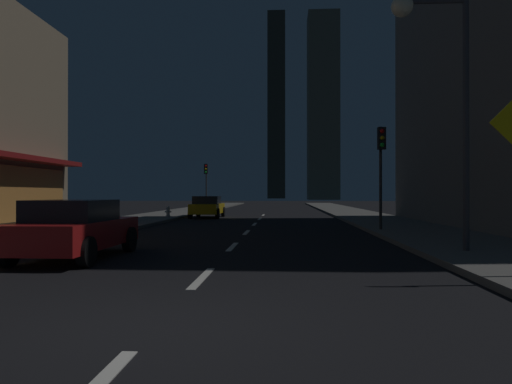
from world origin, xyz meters
TOP-DOWN VIEW (x-y plane):
  - ground_plane at (0.00, 32.00)m, footprint 78.00×136.00m
  - sidewalk_right at (7.00, 32.00)m, footprint 4.00×76.00m
  - sidewalk_left at (-7.00, 32.00)m, footprint 4.00×76.00m
  - lane_marking_center at (0.00, 13.60)m, footprint 0.16×33.40m
  - skyscraper_distant_tall at (-1.12, 159.52)m, footprint 6.20×7.66m
  - skyscraper_distant_mid at (12.49, 125.14)m, footprint 8.61×8.77m
  - car_parked_near at (-3.60, 5.65)m, footprint 1.98×4.24m
  - car_parked_far at (-3.60, 25.40)m, footprint 1.98×4.24m
  - fire_hydrant_far_left at (-5.90, 23.91)m, footprint 0.42×0.30m
  - traffic_light_near_right at (5.50, 13.62)m, footprint 0.32×0.48m
  - traffic_light_far_left at (-5.50, 36.10)m, footprint 0.32×0.48m
  - street_lamp_right at (5.38, 6.66)m, footprint 1.96×0.56m

SIDE VIEW (x-z plane):
  - ground_plane at x=0.00m, z-range -0.10..0.00m
  - lane_marking_center at x=0.00m, z-range 0.00..0.01m
  - sidewalk_right at x=7.00m, z-range 0.00..0.15m
  - sidewalk_left at x=-7.00m, z-range 0.00..0.15m
  - fire_hydrant_far_left at x=-5.90m, z-range 0.13..0.78m
  - car_parked_near at x=-3.60m, z-range 0.02..1.47m
  - car_parked_far at x=-3.60m, z-range 0.02..1.47m
  - traffic_light_near_right at x=5.50m, z-range 1.09..5.29m
  - traffic_light_far_left at x=-5.50m, z-range 1.09..5.29m
  - street_lamp_right at x=5.38m, z-range 1.78..8.36m
  - skyscraper_distant_mid at x=12.49m, z-range 0.00..51.84m
  - skyscraper_distant_tall at x=-1.12m, z-range 0.00..65.76m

